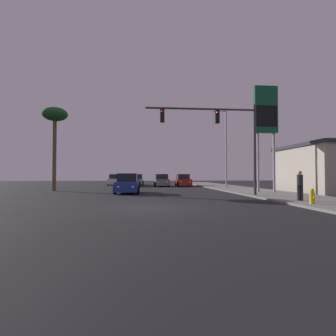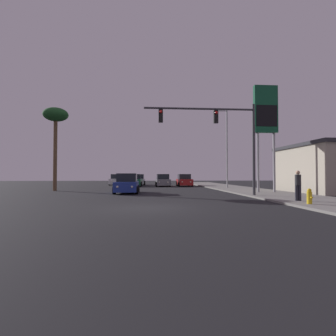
{
  "view_description": "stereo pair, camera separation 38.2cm",
  "coord_description": "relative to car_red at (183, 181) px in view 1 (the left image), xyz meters",
  "views": [
    {
      "loc": [
        -0.39,
        -12.32,
        1.54
      ],
      "look_at": [
        1.78,
        12.55,
        2.22
      ],
      "focal_mm": 28.0,
      "sensor_mm": 36.0,
      "label": 1
    },
    {
      "loc": [
        -0.0,
        -12.35,
        1.54
      ],
      "look_at": [
        1.78,
        12.55,
        2.22
      ],
      "focal_mm": 28.0,
      "sensor_mm": 36.0,
      "label": 2
    }
  ],
  "objects": [
    {
      "name": "ground_plane",
      "position": [
        -4.89,
        -23.98,
        -0.76
      ],
      "size": [
        120.0,
        120.0,
        0.0
      ],
      "primitive_type": "plane",
      "color": "black"
    },
    {
      "name": "sidewalk_right",
      "position": [
        4.61,
        -13.98,
        -0.7
      ],
      "size": [
        5.0,
        60.0,
        0.12
      ],
      "color": "gray",
      "rests_on": "ground"
    },
    {
      "name": "car_red",
      "position": [
        0.0,
        0.0,
        0.0
      ],
      "size": [
        2.04,
        4.33,
        1.68
      ],
      "rotation": [
        0.0,
        0.0,
        3.16
      ],
      "color": "maroon",
      "rests_on": "ground"
    },
    {
      "name": "car_blue",
      "position": [
        -6.78,
        -13.74,
        0.0
      ],
      "size": [
        2.04,
        4.32,
        1.68
      ],
      "rotation": [
        0.0,
        0.0,
        3.13
      ],
      "color": "navy",
      "rests_on": "ground"
    },
    {
      "name": "car_grey",
      "position": [
        -3.03,
        -0.49,
        0.0
      ],
      "size": [
        2.04,
        4.34,
        1.68
      ],
      "rotation": [
        0.0,
        0.0,
        3.17
      ],
      "color": "slate",
      "rests_on": "ground"
    },
    {
      "name": "car_silver",
      "position": [
        -6.53,
        4.65,
        0.0
      ],
      "size": [
        2.04,
        4.33,
        1.68
      ],
      "rotation": [
        0.0,
        0.0,
        3.12
      ],
      "color": "#B7B7BC",
      "rests_on": "ground"
    },
    {
      "name": "car_white",
      "position": [
        -9.88,
        4.59,
        0.0
      ],
      "size": [
        2.04,
        4.33,
        1.68
      ],
      "rotation": [
        0.0,
        0.0,
        3.12
      ],
      "color": "silver",
      "rests_on": "ground"
    },
    {
      "name": "car_green",
      "position": [
        -6.92,
        -0.19,
        0.0
      ],
      "size": [
        2.04,
        4.31,
        1.68
      ],
      "rotation": [
        0.0,
        0.0,
        3.14
      ],
      "color": "#195933",
      "rests_on": "ground"
    },
    {
      "name": "traffic_light_mast",
      "position": [
        0.26,
        -18.2,
        4.0
      ],
      "size": [
        7.92,
        0.36,
        6.5
      ],
      "color": "#38383D",
      "rests_on": "sidewalk_right"
    },
    {
      "name": "street_lamp",
      "position": [
        3.93,
        -6.8,
        4.36
      ],
      "size": [
        1.74,
        0.24,
        9.0
      ],
      "color": "#99999E",
      "rests_on": "sidewalk_right"
    },
    {
      "name": "gas_station_sign",
      "position": [
        4.93,
        -14.99,
        5.86
      ],
      "size": [
        2.0,
        0.42,
        9.0
      ],
      "color": "#99999E",
      "rests_on": "sidewalk_right"
    },
    {
      "name": "fire_hydrant",
      "position": [
        2.97,
        -23.97,
        -0.27
      ],
      "size": [
        0.24,
        0.34,
        0.76
      ],
      "color": "gold",
      "rests_on": "sidewalk_right"
    },
    {
      "name": "pedestrian_on_sidewalk",
      "position": [
        3.34,
        -22.38,
        0.27
      ],
      "size": [
        0.34,
        0.32,
        1.67
      ],
      "color": "#23232D",
      "rests_on": "sidewalk_right"
    },
    {
      "name": "palm_tree_near",
      "position": [
        -14.1,
        -9.98,
        6.32
      ],
      "size": [
        2.4,
        2.4,
        8.17
      ],
      "color": "brown",
      "rests_on": "ground"
    }
  ]
}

